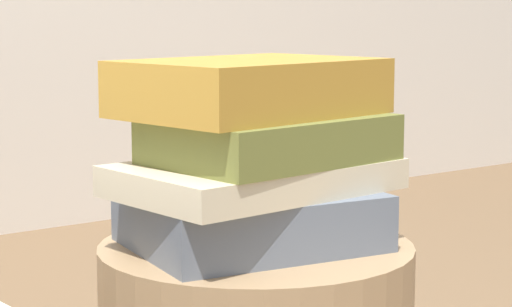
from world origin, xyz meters
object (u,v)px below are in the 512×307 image
book_slate (250,218)px  book_ochre (248,87)px  book_cream (255,177)px  book_olive (270,139)px

book_slate → book_ochre: size_ratio=0.94×
book_ochre → book_cream: bearing=-108.2°
book_olive → book_ochre: 0.06m
book_slate → book_cream: 0.05m
book_olive → book_ochre: (-0.01, 0.02, 0.05)m
book_slate → book_olive: bearing=-28.5°
book_cream → book_olive: 0.04m
book_ochre → book_olive: bearing=-68.1°
book_slate → book_ochre: book_ochre is taller
book_slate → book_ochre: bearing=77.3°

